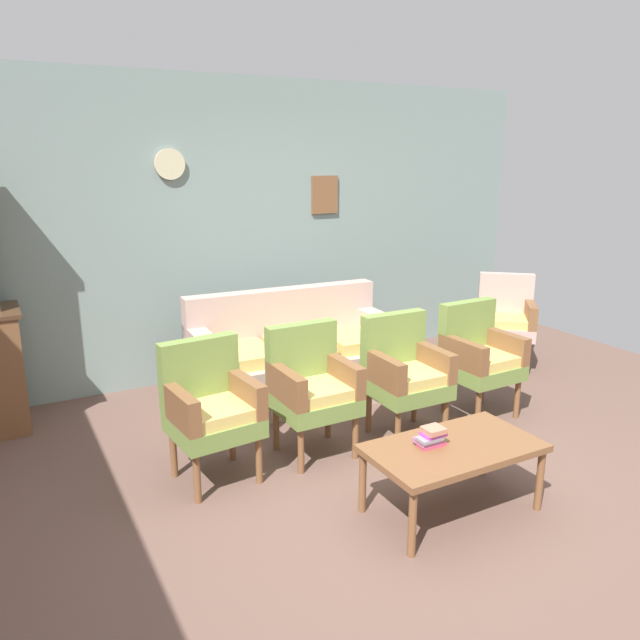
% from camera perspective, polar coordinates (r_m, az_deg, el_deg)
% --- Properties ---
extents(ground_plane, '(7.68, 7.68, 0.00)m').
position_cam_1_polar(ground_plane, '(4.01, 7.26, -15.59)').
color(ground_plane, brown).
extents(wall_back_with_decor, '(6.40, 0.09, 2.70)m').
position_cam_1_polar(wall_back_with_decor, '(5.83, -7.63, 8.14)').
color(wall_back_with_decor, gray).
rests_on(wall_back_with_decor, ground).
extents(floral_couch, '(1.78, 0.88, 0.90)m').
position_cam_1_polar(floral_couch, '(5.33, -2.29, -3.71)').
color(floral_couch, tan).
rests_on(floral_couch, ground).
extents(armchair_near_cabinet, '(0.56, 0.54, 0.90)m').
position_cam_1_polar(armchair_near_cabinet, '(4.02, -10.02, -7.67)').
color(armchair_near_cabinet, olive).
rests_on(armchair_near_cabinet, ground).
extents(armchair_near_couch_end, '(0.52, 0.49, 0.90)m').
position_cam_1_polar(armchair_near_couch_end, '(4.29, -0.76, -5.95)').
color(armchair_near_couch_end, olive).
rests_on(armchair_near_couch_end, ground).
extents(armchair_row_middle, '(0.52, 0.50, 0.90)m').
position_cam_1_polar(armchair_row_middle, '(4.61, 7.73, -4.60)').
color(armchair_row_middle, olive).
rests_on(armchair_row_middle, ground).
extents(armchair_by_doorway, '(0.54, 0.51, 0.90)m').
position_cam_1_polar(armchair_by_doorway, '(5.09, 14.35, -3.05)').
color(armchair_by_doorway, olive).
rests_on(armchair_by_doorway, ground).
extents(wingback_chair_by_fireplace, '(0.71, 0.71, 0.90)m').
position_cam_1_polar(wingback_chair_by_fireplace, '(6.31, 16.65, 0.29)').
color(wingback_chair_by_fireplace, tan).
rests_on(wingback_chair_by_fireplace, ground).
extents(coffee_table, '(1.00, 0.56, 0.42)m').
position_cam_1_polar(coffee_table, '(3.73, 12.11, -11.75)').
color(coffee_table, brown).
rests_on(coffee_table, ground).
extents(book_stack_on_table, '(0.17, 0.13, 0.11)m').
position_cam_1_polar(book_stack_on_table, '(3.66, 10.14, -10.50)').
color(book_stack_on_table, '#E2446A').
rests_on(book_stack_on_table, coffee_table).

